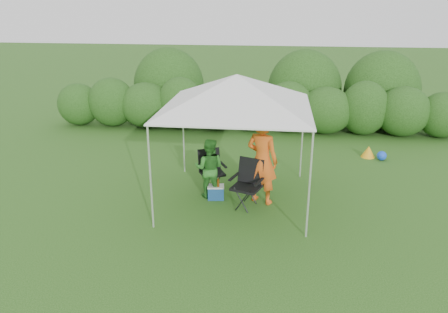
# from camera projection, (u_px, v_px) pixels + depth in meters

# --- Properties ---
(ground) EXTENTS (70.00, 70.00, 0.00)m
(ground) POSITION_uv_depth(u_px,v_px,m) (233.00, 209.00, 9.46)
(ground) COLOR #32621F
(hedge) EXTENTS (13.84, 1.53, 1.80)m
(hedge) POSITION_uv_depth(u_px,v_px,m) (252.00, 107.00, 14.78)
(hedge) COLOR #28531A
(hedge) RESTS_ON ground
(canopy) EXTENTS (3.10, 3.10, 2.83)m
(canopy) POSITION_uv_depth(u_px,v_px,m) (237.00, 92.00, 9.09)
(canopy) COLOR silver
(canopy) RESTS_ON ground
(chair_right) EXTENTS (0.77, 0.74, 1.05)m
(chair_right) POSITION_uv_depth(u_px,v_px,m) (248.00, 180.00, 9.43)
(chair_right) COLOR black
(chair_right) RESTS_ON ground
(chair_left) EXTENTS (0.73, 0.71, 0.96)m
(chair_left) POSITION_uv_depth(u_px,v_px,m) (211.00, 167.00, 10.31)
(chair_left) COLOR black
(chair_left) RESTS_ON ground
(man) EXTENTS (0.85, 0.73, 1.97)m
(man) POSITION_uv_depth(u_px,v_px,m) (262.00, 160.00, 9.47)
(man) COLOR orange
(man) RESTS_ON ground
(woman) EXTENTS (0.70, 0.56, 1.38)m
(woman) POSITION_uv_depth(u_px,v_px,m) (209.00, 168.00, 9.84)
(woman) COLOR #2E7727
(woman) RESTS_ON ground
(cooler) EXTENTS (0.41, 0.32, 0.32)m
(cooler) POSITION_uv_depth(u_px,v_px,m) (216.00, 192.00, 9.89)
(cooler) COLOR navy
(cooler) RESTS_ON ground
(bottle) EXTENTS (0.06, 0.06, 0.21)m
(bottle) POSITION_uv_depth(u_px,v_px,m) (218.00, 182.00, 9.76)
(bottle) COLOR #592D0C
(bottle) RESTS_ON cooler
(lawn_toy) EXTENTS (0.66, 0.55, 0.33)m
(lawn_toy) POSITION_uv_depth(u_px,v_px,m) (372.00, 153.00, 12.43)
(lawn_toy) COLOR #EEA519
(lawn_toy) RESTS_ON ground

